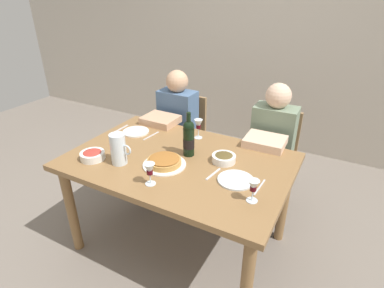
# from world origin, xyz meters

# --- Properties ---
(ground_plane) EXTENTS (8.00, 8.00, 0.00)m
(ground_plane) POSITION_xyz_m (0.00, 0.00, 0.00)
(ground_plane) COLOR slate
(back_wall) EXTENTS (8.00, 0.10, 2.80)m
(back_wall) POSITION_xyz_m (0.00, 2.07, 1.40)
(back_wall) COLOR beige
(back_wall) RESTS_ON ground
(dining_table) EXTENTS (1.50, 1.00, 0.76)m
(dining_table) POSITION_xyz_m (0.00, 0.00, 0.67)
(dining_table) COLOR olive
(dining_table) RESTS_ON ground
(wine_bottle) EXTENTS (0.08, 0.08, 0.32)m
(wine_bottle) POSITION_xyz_m (0.03, 0.09, 0.89)
(wine_bottle) COLOR black
(wine_bottle) RESTS_ON dining_table
(water_pitcher) EXTENTS (0.16, 0.10, 0.21)m
(water_pitcher) POSITION_xyz_m (-0.32, -0.23, 0.85)
(water_pitcher) COLOR silver
(water_pitcher) RESTS_ON dining_table
(baked_tart) EXTENTS (0.29, 0.29, 0.06)m
(baked_tart) POSITION_xyz_m (-0.04, -0.12, 0.79)
(baked_tart) COLOR white
(baked_tart) RESTS_ON dining_table
(salad_bowl) EXTENTS (0.17, 0.17, 0.06)m
(salad_bowl) POSITION_xyz_m (-0.52, -0.28, 0.79)
(salad_bowl) COLOR white
(salad_bowl) RESTS_ON dining_table
(olive_bowl) EXTENTS (0.16, 0.16, 0.06)m
(olive_bowl) POSITION_xyz_m (0.29, 0.11, 0.79)
(olive_bowl) COLOR white
(olive_bowl) RESTS_ON dining_table
(wine_glass_left_diner) EXTENTS (0.07, 0.07, 0.13)m
(wine_glass_left_diner) POSITION_xyz_m (0.59, -0.21, 0.85)
(wine_glass_left_diner) COLOR silver
(wine_glass_left_diner) RESTS_ON dining_table
(wine_glass_right_diner) EXTENTS (0.06, 0.06, 0.15)m
(wine_glass_right_diner) POSITION_xyz_m (-0.03, 0.36, 0.87)
(wine_glass_right_diner) COLOR silver
(wine_glass_right_diner) RESTS_ON dining_table
(wine_glass_centre) EXTENTS (0.07, 0.07, 0.14)m
(wine_glass_centre) POSITION_xyz_m (0.01, -0.34, 0.86)
(wine_glass_centre) COLOR silver
(wine_glass_centre) RESTS_ON dining_table
(dinner_plate_left_setting) EXTENTS (0.22, 0.22, 0.01)m
(dinner_plate_left_setting) POSITION_xyz_m (0.44, -0.06, 0.77)
(dinner_plate_left_setting) COLOR silver
(dinner_plate_left_setting) RESTS_ON dining_table
(dinner_plate_right_setting) EXTENTS (0.21, 0.21, 0.01)m
(dinner_plate_right_setting) POSITION_xyz_m (-0.53, 0.21, 0.77)
(dinner_plate_right_setting) COLOR white
(dinner_plate_right_setting) RESTS_ON dining_table
(fork_left_setting) EXTENTS (0.04, 0.16, 0.00)m
(fork_left_setting) POSITION_xyz_m (0.29, -0.06, 0.76)
(fork_left_setting) COLOR silver
(fork_left_setting) RESTS_ON dining_table
(knife_left_setting) EXTENTS (0.02, 0.18, 0.00)m
(knife_left_setting) POSITION_xyz_m (0.59, -0.06, 0.76)
(knife_left_setting) COLOR silver
(knife_left_setting) RESTS_ON dining_table
(knife_right_setting) EXTENTS (0.03, 0.18, 0.00)m
(knife_right_setting) POSITION_xyz_m (-0.38, 0.21, 0.76)
(knife_right_setting) COLOR silver
(knife_right_setting) RESTS_ON dining_table
(spoon_right_setting) EXTENTS (0.02, 0.16, 0.00)m
(spoon_right_setting) POSITION_xyz_m (-0.68, 0.21, 0.76)
(spoon_right_setting) COLOR silver
(spoon_right_setting) RESTS_ON dining_table
(chair_left) EXTENTS (0.41, 0.41, 0.87)m
(chair_left) POSITION_xyz_m (-0.45, 0.86, 0.50)
(chair_left) COLOR #9E7A51
(chair_left) RESTS_ON ground
(diner_left) EXTENTS (0.34, 0.51, 1.16)m
(diner_left) POSITION_xyz_m (-0.45, 0.63, 0.62)
(diner_left) COLOR #4C6B93
(diner_left) RESTS_ON ground
(chair_right) EXTENTS (0.41, 0.41, 0.87)m
(chair_right) POSITION_xyz_m (0.45, 0.88, 0.50)
(chair_right) COLOR #9E7A51
(chair_right) RESTS_ON ground
(diner_right) EXTENTS (0.35, 0.51, 1.16)m
(diner_right) POSITION_xyz_m (0.45, 0.65, 0.62)
(diner_right) COLOR gray
(diner_right) RESTS_ON ground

